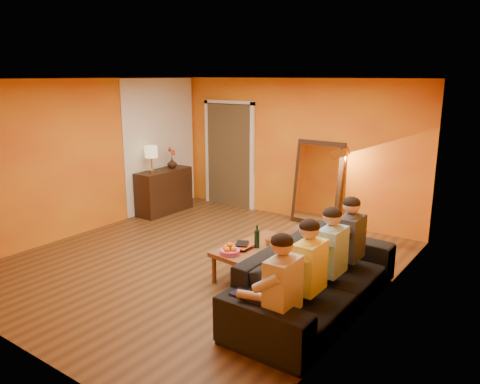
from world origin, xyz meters
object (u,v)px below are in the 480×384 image
Objects in this scene: sideboard at (164,191)px; coffee_table at (256,260)px; tumbler at (268,242)px; mirror_frame at (318,183)px; person_mid_right at (332,259)px; wine_bottle at (257,236)px; vase at (172,163)px; person_mid_left at (309,275)px; person_far_right at (351,245)px; person_far_left at (283,295)px; laptop at (281,240)px; floor_lamp at (345,193)px; sofa at (317,278)px; dog at (308,252)px; table_lamp at (151,159)px.

sideboard reaches higher than coffee_table.
mirror_frame is at bearing 101.08° from tumbler.
person_mid_right is 1.20m from wine_bottle.
person_mid_left is at bearing -30.18° from vase.
person_far_right is 13.35× the size of tumbler.
wine_bottle is at bearing -39.10° from coffee_table.
tumbler is (3.26, -1.34, 0.04)m from sideboard.
person_far_left is 2.03m from laptop.
sideboard is 3.53m from floor_lamp.
person_far_right is 6.26× the size of vase.
person_far_left is at bearing -90.00° from person_mid_right.
sofa is 2.12× the size of coffee_table.
mirror_frame is at bearing 100.99° from laptop.
person_mid_left reaches higher than tumbler.
person_mid_left is (0.94, -3.09, -0.11)m from floor_lamp.
person_far_left is at bearing -172.59° from sofa.
person_far_right is at bearing -15.24° from sideboard.
floor_lamp reaches higher than person_far_left.
person_far_left reaches higher than wine_bottle.
tumbler reaches higher than coffee_table.
person_mid_right is 1.19m from tumbler.
vase reaches higher than sofa.
vase reaches higher than tumbler.
person_mid_left is at bearing 90.00° from person_far_left.
person_far_left is 3.65× the size of laptop.
floor_lamp is (-0.81, 2.64, 0.34)m from sofa.
mirror_frame is at bearing 21.16° from sideboard.
tumbler is at bearing 126.38° from person_far_left.
wine_bottle is (-1.05, 0.33, 0.20)m from sofa.
floor_lamp is 1.93m from laptop.
laptop is at bearing 175.55° from person_far_right.
person_mid_right is 0.55m from person_far_right.
dog is at bearing 34.11° from coffee_table.
table_lamp reaches higher than wine_bottle.
vase reaches higher than dog.
person_far_left reaches higher than dog.
person_mid_left is at bearing -90.00° from person_far_right.
wine_bottle is (3.19, -1.51, 0.15)m from sideboard.
mirror_frame is 3.13m from table_lamp.
vase is at bearing -163.43° from mirror_frame.
mirror_frame is 7.79× the size of vase.
person_far_left is (0.61, -1.71, 0.24)m from dog.
sideboard is at bearing 90.00° from table_lamp.
sofa is at bearing 106.11° from person_mid_left.
table_lamp is 0.35× the size of floor_lamp.
person_mid_left and person_mid_right have the same top height.
table_lamp is 0.42× the size of person_far_right.
table_lamp is 0.42× the size of person_mid_left.
dog is at bearing 109.62° from person_far_left.
sofa is at bearing -76.27° from floor_lamp.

